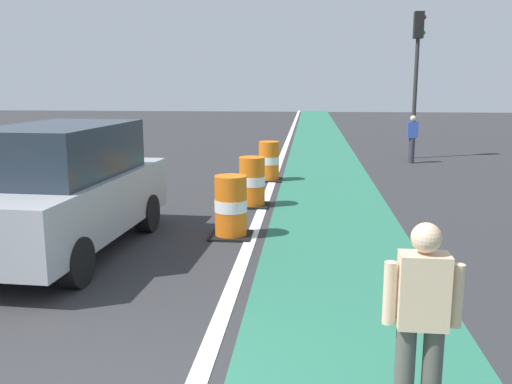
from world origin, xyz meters
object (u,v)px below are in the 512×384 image
at_px(skateboarder_on_lane, 421,325).
at_px(traffic_barrel_mid, 252,182).
at_px(parked_suv_nearest, 65,189).
at_px(traffic_barrel_back, 269,162).
at_px(pedestrian_crossing, 412,138).
at_px(traffic_barrel_front, 231,207).
at_px(traffic_light_corner, 417,59).

relative_size(skateboarder_on_lane, traffic_barrel_mid, 1.55).
relative_size(parked_suv_nearest, traffic_barrel_back, 4.30).
bearing_deg(traffic_barrel_mid, pedestrian_crossing, 56.86).
distance_m(parked_suv_nearest, traffic_barrel_front, 2.77).
bearing_deg(skateboarder_on_lane, traffic_barrel_mid, 104.54).
distance_m(parked_suv_nearest, traffic_light_corner, 14.51).
bearing_deg(traffic_barrel_front, parked_suv_nearest, -154.75).
xyz_separation_m(traffic_light_corner, pedestrian_crossing, (-0.25, -1.28, -2.64)).
xyz_separation_m(parked_suv_nearest, traffic_light_corner, (7.54, 12.15, 2.47)).
xyz_separation_m(traffic_barrel_back, traffic_light_corner, (4.82, 5.17, 2.97)).
bearing_deg(traffic_barrel_mid, traffic_light_corner, 59.70).
bearing_deg(parked_suv_nearest, traffic_barrel_front, 25.25).
xyz_separation_m(traffic_barrel_mid, traffic_light_corner, (4.95, 8.48, 2.97)).
relative_size(traffic_light_corner, pedestrian_crossing, 3.17).
relative_size(traffic_barrel_front, traffic_light_corner, 0.21).
bearing_deg(traffic_barrel_mid, traffic_barrel_front, -92.71).
height_order(traffic_barrel_front, traffic_barrel_back, same).
relative_size(traffic_barrel_mid, pedestrian_crossing, 0.68).
distance_m(traffic_barrel_front, pedestrian_crossing, 10.84).
bearing_deg(parked_suv_nearest, skateboarder_on_lane, -42.71).
bearing_deg(pedestrian_crossing, traffic_barrel_front, -116.40).
bearing_deg(traffic_barrel_back, traffic_light_corner, 47.00).
bearing_deg(pedestrian_crossing, parked_suv_nearest, -123.84).
bearing_deg(traffic_light_corner, pedestrian_crossing, -101.24).
height_order(traffic_barrel_back, traffic_light_corner, traffic_light_corner).
bearing_deg(traffic_barrel_back, traffic_barrel_front, -92.47).
relative_size(traffic_barrel_back, traffic_light_corner, 0.21).
distance_m(skateboarder_on_lane, traffic_barrel_mid, 8.23).
relative_size(parked_suv_nearest, traffic_light_corner, 0.92).
bearing_deg(traffic_barrel_mid, skateboarder_on_lane, -75.46).
bearing_deg(traffic_barrel_front, traffic_light_corner, 65.21).
bearing_deg(traffic_barrel_back, pedestrian_crossing, 40.42).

